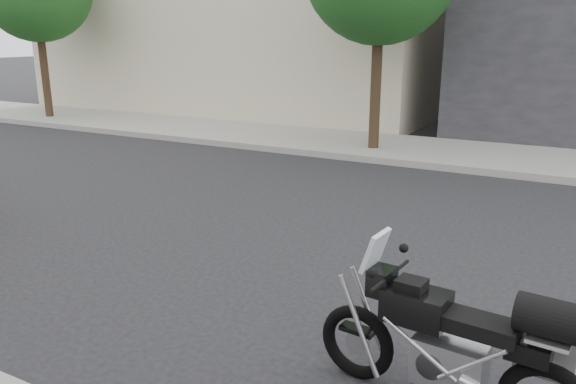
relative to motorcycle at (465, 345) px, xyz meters
The scene contains 3 objects.
ground 3.18m from the motorcycle, 55.82° to the right, with size 120.00×120.00×0.00m, color black.
far_sidewalk 9.27m from the motorcycle, 79.04° to the right, with size 44.00×3.00×0.15m, color gray.
motorcycle is the anchor object (origin of this frame).
Camera 1 is at (-2.32, 6.35, 2.72)m, focal length 35.00 mm.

